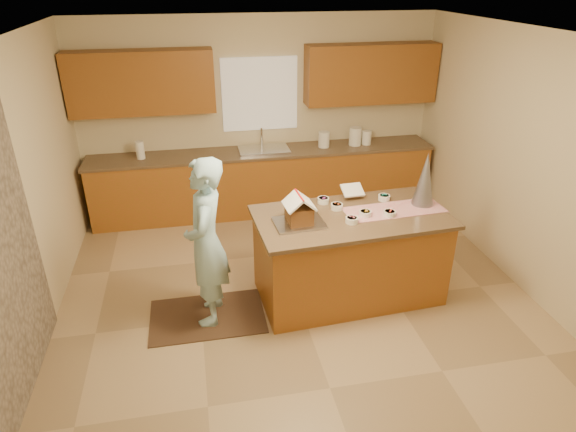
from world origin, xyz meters
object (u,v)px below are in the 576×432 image
(boy, at_px, (206,243))
(gingerbread_house, at_px, (299,212))
(island_base, at_px, (349,258))
(tinsel_tree, at_px, (425,179))

(boy, xyz_separation_m, gingerbread_house, (0.91, 0.03, 0.23))
(island_base, distance_m, tinsel_tree, 1.14)
(island_base, relative_size, gingerbread_house, 6.06)
(gingerbread_house, bearing_deg, boy, -178.27)
(tinsel_tree, distance_m, gingerbread_house, 1.40)
(island_base, height_order, boy, boy)
(tinsel_tree, distance_m, boy, 2.33)
(island_base, distance_m, gingerbread_house, 0.86)
(island_base, xyz_separation_m, tinsel_tree, (0.81, 0.11, 0.79))
(tinsel_tree, bearing_deg, boy, -174.46)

